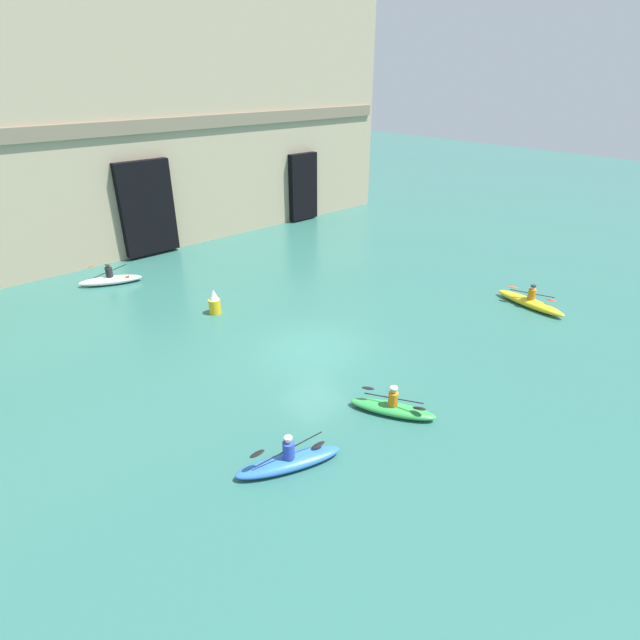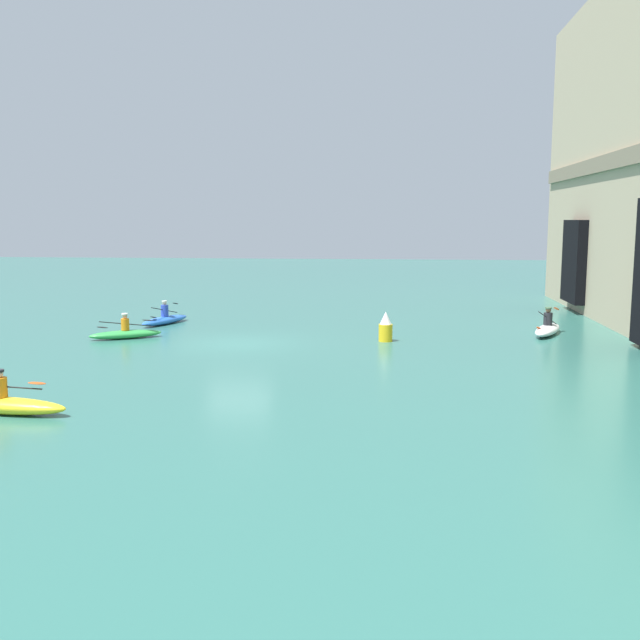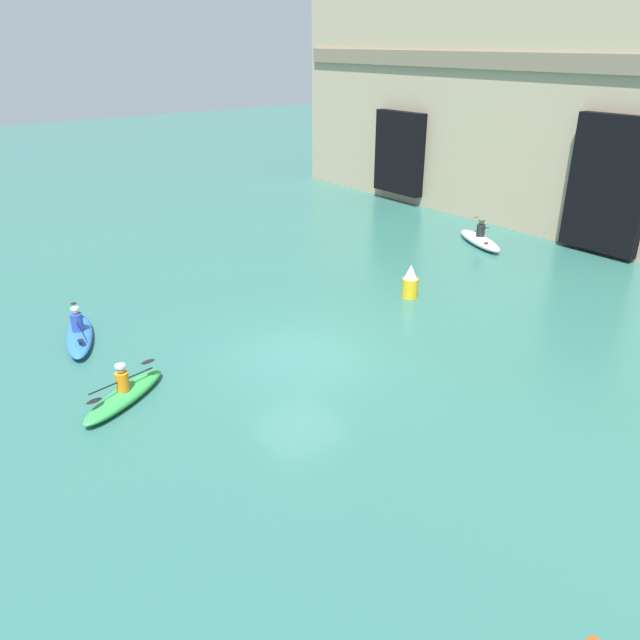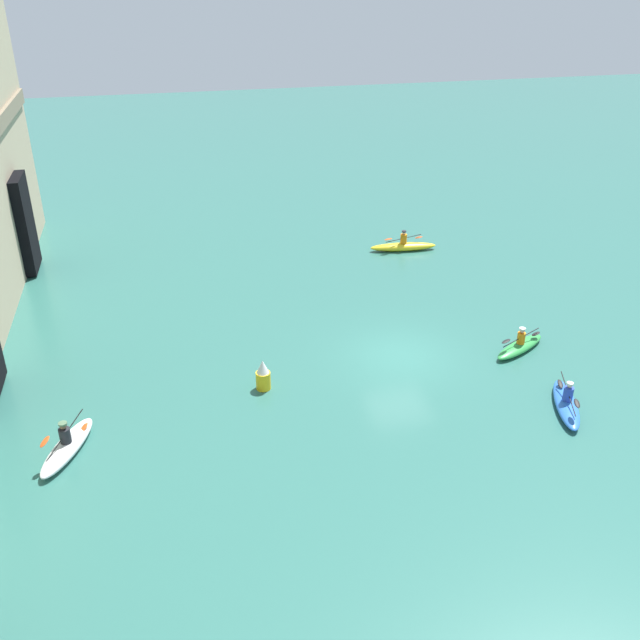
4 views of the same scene
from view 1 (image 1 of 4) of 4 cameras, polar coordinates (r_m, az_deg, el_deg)
ground_plane at (r=20.11m, az=-0.75°, el=-3.57°), size 120.00×120.00×0.00m
cliff_bluff at (r=34.10m, az=-23.59°, el=20.84°), size 38.64×7.45×15.70m
kayak_green at (r=16.78m, az=8.28°, el=-9.91°), size 2.01×2.83×1.03m
kayak_blue at (r=14.73m, az=-3.56°, el=-15.77°), size 3.18×1.76×1.08m
kayak_white at (r=28.50m, az=-22.83°, el=4.29°), size 3.19×1.93×1.16m
kayak_yellow at (r=25.73m, az=22.88°, el=1.90°), size 1.05×3.58×1.11m
marker_buoy at (r=23.46m, az=-11.98°, el=1.99°), size 0.54×0.54×1.18m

